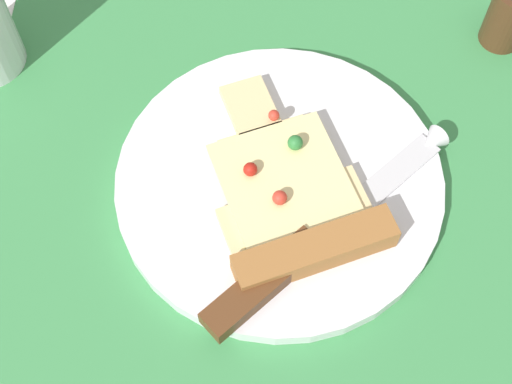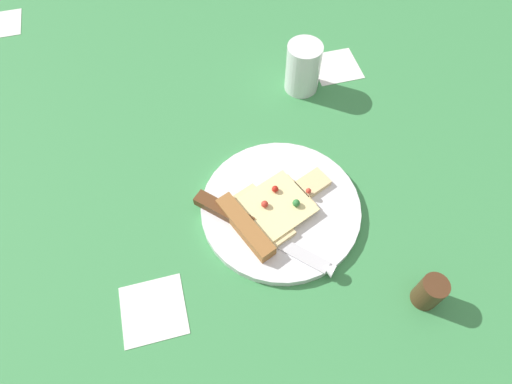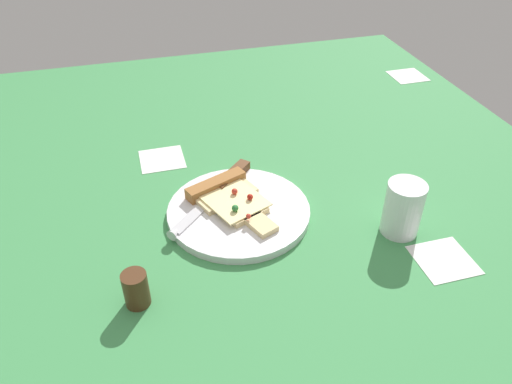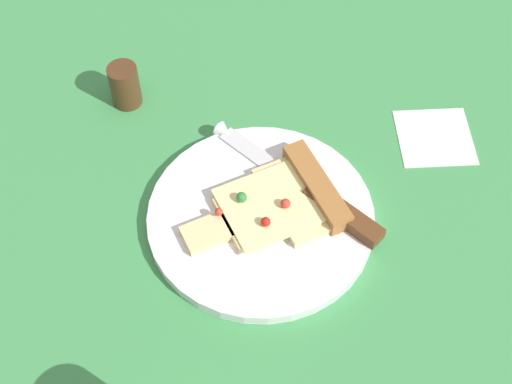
{
  "view_description": "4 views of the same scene",
  "coord_description": "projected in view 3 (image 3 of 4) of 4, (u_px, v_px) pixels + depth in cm",
  "views": [
    {
      "loc": [
        23.66,
        -5.96,
        50.46
      ],
      "look_at": [
        -1.34,
        -6.93,
        4.1
      ],
      "focal_mm": 51.32,
      "sensor_mm": 36.0,
      "label": 1
    },
    {
      "loc": [
        8.4,
        26.83,
        61.33
      ],
      "look_at": [
        -0.67,
        -7.85,
        2.98
      ],
      "focal_mm": 30.5,
      "sensor_mm": 36.0,
      "label": 2
    },
    {
      "loc": [
        -71.77,
        10.57,
        56.93
      ],
      "look_at": [
        -2.66,
        -8.84,
        3.34
      ],
      "focal_mm": 35.07,
      "sensor_mm": 36.0,
      "label": 3
    },
    {
      "loc": [
        -7.1,
        -50.13,
        69.51
      ],
      "look_at": [
        -4.5,
        -3.39,
        3.15
      ],
      "focal_mm": 51.49,
      "sensor_mm": 36.0,
      "label": 4
    }
  ],
  "objects": [
    {
      "name": "ground_plane",
      "position": [
        206.0,
        212.0,
        0.93
      ],
      "size": [
        148.06,
        148.06,
        3.0
      ],
      "color": "#3D8C4C",
      "rests_on": "ground"
    },
    {
      "name": "pepper_shaker",
      "position": [
        136.0,
        289.0,
        0.72
      ],
      "size": [
        3.71,
        3.71,
        5.74
      ],
      "primitive_type": "cylinder",
      "color": "#4C2D19",
      "rests_on": "ground_plane"
    },
    {
      "name": "knife",
      "position": [
        219.0,
        189.0,
        0.92
      ],
      "size": [
        18.3,
        18.61,
        2.45
      ],
      "rotation": [
        0.0,
        0.0,
        0.78
      ],
      "color": "silver",
      "rests_on": "plate"
    },
    {
      "name": "plate",
      "position": [
        239.0,
        212.0,
        0.89
      ],
      "size": [
        25.44,
        25.44,
        1.45
      ],
      "primitive_type": "cylinder",
      "color": "silver",
      "rests_on": "ground_plane"
    },
    {
      "name": "drinking_glass",
      "position": [
        403.0,
        208.0,
        0.83
      ],
      "size": [
        6.45,
        6.45,
        9.68
      ],
      "primitive_type": "cylinder",
      "color": "white",
      "rests_on": "ground_plane"
    },
    {
      "name": "pizza_slice",
      "position": [
        230.0,
        198.0,
        0.9
      ],
      "size": [
        19.06,
        14.48,
        2.49
      ],
      "rotation": [
        0.0,
        0.0,
        1.96
      ],
      "color": "beige",
      "rests_on": "plate"
    }
  ]
}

